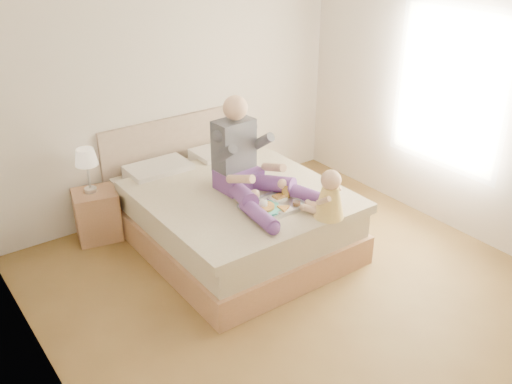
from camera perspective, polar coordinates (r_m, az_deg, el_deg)
room at (r=4.31m, az=5.74°, el=6.79°), size 4.02×4.22×2.71m
bed at (r=5.54m, az=-2.79°, el=-1.92°), size 1.70×2.18×1.00m
nightstand at (r=5.82m, az=-15.59°, el=-2.21°), size 0.48×0.45×0.50m
lamp at (r=5.59m, az=-16.62°, el=3.14°), size 0.22×0.22×0.44m
adult at (r=5.13m, az=-0.85°, el=2.64°), size 0.77×1.11×0.91m
tray at (r=4.97m, az=1.64°, el=-1.19°), size 0.52×0.41×0.14m
baby at (r=4.80m, az=7.28°, el=-0.59°), size 0.32×0.38×0.43m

